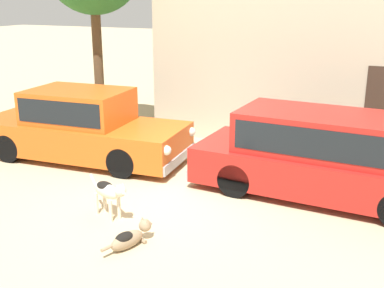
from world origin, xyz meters
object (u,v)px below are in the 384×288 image
(parked_sedan_nearest, at_px, (81,125))
(stray_dog_spotted, at_px, (108,191))
(parked_sedan_second, at_px, (320,153))
(stray_dog_tan, at_px, (130,237))

(parked_sedan_nearest, distance_m, stray_dog_spotted, 3.28)
(parked_sedan_second, bearing_deg, stray_dog_spotted, -138.24)
(parked_sedan_second, relative_size, stray_dog_tan, 5.17)
(parked_sedan_nearest, height_order, parked_sedan_second, parked_sedan_nearest)
(parked_sedan_nearest, xyz_separation_m, stray_dog_tan, (3.07, -3.10, -0.61))
(stray_dog_spotted, bearing_deg, parked_sedan_nearest, 155.25)
(parked_sedan_nearest, height_order, stray_dog_spotted, parked_sedan_nearest)
(parked_sedan_second, height_order, stray_dog_spotted, parked_sedan_second)
(parked_sedan_second, bearing_deg, stray_dog_tan, -121.73)
(stray_dog_spotted, bearing_deg, stray_dog_tan, -19.34)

